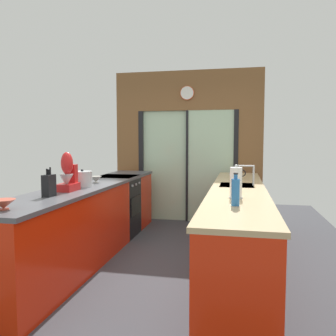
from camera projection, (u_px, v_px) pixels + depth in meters
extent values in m
cube|color=#38383D|center=(166.00, 253.00, 4.46)|extent=(5.04, 7.60, 0.02)
cube|color=brown|center=(188.00, 91.00, 6.03)|extent=(2.64, 0.08, 0.70)
cube|color=#B2D1AD|center=(165.00, 166.00, 6.24)|extent=(0.80, 0.02, 2.00)
cube|color=#B2D1AD|center=(210.00, 167.00, 6.03)|extent=(0.80, 0.02, 2.00)
cube|color=black|center=(141.00, 166.00, 6.31)|extent=(0.08, 0.10, 2.00)
cube|color=black|center=(236.00, 167.00, 5.96)|extent=(0.08, 0.10, 2.00)
cube|color=black|center=(187.00, 166.00, 6.13)|extent=(0.04, 0.10, 2.00)
cube|color=brown|center=(129.00, 165.00, 6.36)|extent=(0.42, 0.08, 2.00)
cube|color=brown|center=(250.00, 167.00, 5.91)|extent=(0.42, 0.08, 2.00)
cylinder|color=white|center=(187.00, 93.00, 5.97)|extent=(0.23, 0.03, 0.23)
torus|color=#DB4C23|center=(187.00, 93.00, 5.97)|extent=(0.25, 0.02, 0.25)
cube|color=red|center=(67.00, 234.00, 3.71)|extent=(0.58, 2.55, 0.88)
cube|color=red|center=(130.00, 200.00, 5.85)|extent=(0.58, 0.65, 0.88)
cube|color=#4C4C51|center=(91.00, 185.00, 4.28)|extent=(0.62, 3.80, 0.04)
cube|color=red|center=(237.00, 229.00, 3.94)|extent=(0.58, 3.80, 0.88)
cube|color=tan|center=(238.00, 189.00, 3.91)|extent=(0.62, 3.80, 0.04)
cube|color=#B7BABC|center=(237.00, 187.00, 4.16)|extent=(0.40, 0.48, 0.05)
cylinder|color=#B7BABC|center=(254.00, 175.00, 4.10)|extent=(0.02, 0.02, 0.25)
cylinder|color=#B7BABC|center=(246.00, 166.00, 4.11)|extent=(0.18, 0.02, 0.02)
cube|color=black|center=(118.00, 207.00, 5.24)|extent=(0.58, 0.60, 0.88)
cube|color=black|center=(136.00, 205.00, 5.18)|extent=(0.01, 0.48, 0.28)
cube|color=black|center=(117.00, 177.00, 5.21)|extent=(0.58, 0.60, 0.03)
cylinder|color=#B7BABC|center=(132.00, 186.00, 4.98)|extent=(0.02, 0.04, 0.04)
cylinder|color=#B7BABC|center=(136.00, 184.00, 5.15)|extent=(0.02, 0.04, 0.04)
cylinder|color=#B7BABC|center=(140.00, 183.00, 5.33)|extent=(0.02, 0.04, 0.04)
cylinder|color=#BC4C38|center=(4.00, 209.00, 2.66)|extent=(0.08, 0.08, 0.01)
cone|color=#BC4C38|center=(3.00, 204.00, 2.66)|extent=(0.18, 0.18, 0.07)
cylinder|color=gray|center=(96.00, 182.00, 4.38)|extent=(0.07, 0.07, 0.01)
cone|color=gray|center=(96.00, 179.00, 4.38)|extent=(0.14, 0.14, 0.08)
cube|color=black|center=(49.00, 186.00, 3.29)|extent=(0.08, 0.14, 0.21)
cylinder|color=black|center=(47.00, 172.00, 3.29)|extent=(0.02, 0.02, 0.07)
cylinder|color=black|center=(49.00, 173.00, 3.28)|extent=(0.02, 0.02, 0.06)
cylinder|color=black|center=(50.00, 171.00, 3.28)|extent=(0.02, 0.02, 0.08)
cube|color=red|center=(68.00, 187.00, 3.66)|extent=(0.17, 0.26, 0.08)
cube|color=red|center=(72.00, 173.00, 3.75)|extent=(0.10, 0.08, 0.20)
ellipsoid|color=red|center=(67.00, 163.00, 3.63)|extent=(0.13, 0.12, 0.24)
cone|color=#B7BABC|center=(66.00, 180.00, 3.63)|extent=(0.15, 0.15, 0.13)
cylinder|color=#B7BABC|center=(82.00, 179.00, 4.00)|extent=(0.23, 0.23, 0.17)
cylinder|color=#B7BABC|center=(82.00, 172.00, 3.99)|extent=(0.23, 0.23, 0.01)
sphere|color=black|center=(82.00, 170.00, 3.99)|extent=(0.03, 0.03, 0.03)
cone|color=#B7BABC|center=(237.00, 174.00, 4.77)|extent=(0.15, 0.15, 0.16)
sphere|color=black|center=(237.00, 167.00, 4.76)|extent=(0.03, 0.03, 0.03)
cylinder|color=#B7BABC|center=(232.00, 173.00, 4.78)|extent=(0.08, 0.02, 0.07)
torus|color=black|center=(242.00, 173.00, 4.76)|extent=(0.10, 0.01, 0.10)
cylinder|color=#286BB7|center=(235.00, 192.00, 2.82)|extent=(0.07, 0.07, 0.22)
cylinder|color=#286BB7|center=(236.00, 177.00, 2.81)|extent=(0.03, 0.03, 0.04)
cylinder|color=black|center=(236.00, 174.00, 2.81)|extent=(0.04, 0.04, 0.01)
cylinder|color=#B7BABC|center=(236.00, 198.00, 3.20)|extent=(0.13, 0.13, 0.01)
cylinder|color=white|center=(236.00, 182.00, 3.19)|extent=(0.11, 0.11, 0.28)
sphere|color=#B7BABC|center=(236.00, 166.00, 3.18)|extent=(0.03, 0.03, 0.03)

